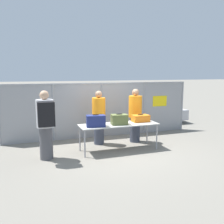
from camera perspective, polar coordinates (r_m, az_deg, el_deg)
ground_plane at (r=7.48m, az=1.63°, el=-8.68°), size 120.00×120.00×0.00m
fence_section at (r=8.83m, az=-2.24°, el=0.79°), size 6.78×0.07×1.92m
inspection_table at (r=7.30m, az=1.55°, el=-3.17°), size 2.31×0.74×0.78m
suitcase_navy at (r=6.93m, az=-3.73°, el=-2.05°), size 0.55×0.36×0.34m
suitcase_olive at (r=7.19m, az=1.68°, el=-1.72°), size 0.48×0.33×0.32m
suitcase_orange at (r=7.66m, az=6.54°, el=-1.45°), size 0.51×0.33×0.23m
traveler_hooded at (r=6.65m, az=-14.94°, el=-2.31°), size 0.45×0.70×1.82m
security_worker_near at (r=7.91m, az=-3.03°, el=-1.11°), size 0.42×0.42×1.71m
security_worker_far at (r=8.19m, az=5.32°, el=-0.64°), size 0.43×0.43×1.75m
utility_trailer at (r=11.35m, az=8.04°, el=-0.70°), size 4.34×2.15×0.61m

